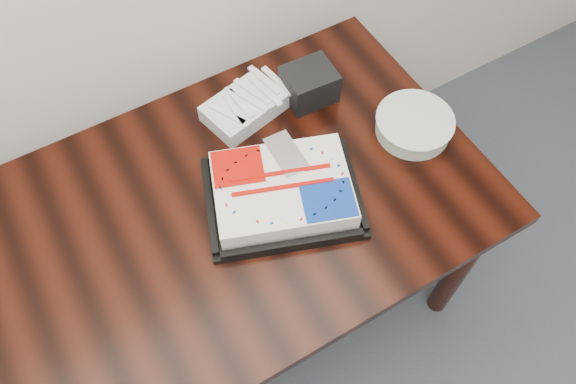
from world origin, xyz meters
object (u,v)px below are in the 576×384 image
cake_tray (282,192)px  napkin_box (309,84)px  plate_stack (414,125)px  table (171,252)px

cake_tray → napkin_box: 0.38m
cake_tray → napkin_box: bearing=47.5°
plate_stack → napkin_box: bearing=125.7°
table → plate_stack: size_ratio=7.88×
cake_tray → napkin_box: napkin_box is taller
table → cake_tray: size_ratio=3.60×
table → napkin_box: bearing=21.3°
table → plate_stack: 0.78m
plate_stack → table: bearing=176.8°
table → napkin_box: napkin_box is taller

